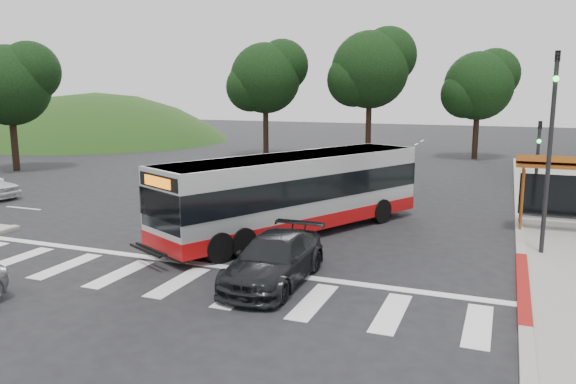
% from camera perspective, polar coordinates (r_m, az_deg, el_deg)
% --- Properties ---
extents(ground, '(140.00, 140.00, 0.00)m').
position_cam_1_polar(ground, '(20.42, -3.54, -4.77)').
color(ground, black).
rests_on(ground, ground).
extents(sidewalk_east, '(4.00, 40.00, 0.12)m').
position_cam_1_polar(sidewalk_east, '(26.52, 26.70, -2.20)').
color(sidewalk_east, gray).
rests_on(sidewalk_east, ground).
extents(curb_east, '(0.30, 40.00, 0.15)m').
position_cam_1_polar(curb_east, '(26.39, 22.38, -1.89)').
color(curb_east, '#9E9991').
rests_on(curb_east, ground).
extents(curb_east_red, '(0.32, 6.00, 0.15)m').
position_cam_1_polar(curb_east_red, '(16.71, 22.76, -8.79)').
color(curb_east_red, maroon).
rests_on(curb_east_red, ground).
extents(hillside_nw, '(44.00, 44.00, 10.00)m').
position_cam_1_polar(hillside_nw, '(62.82, -18.73, 4.99)').
color(hillside_nw, '#203A12').
rests_on(hillside_nw, ground).
extents(crosswalk_ladder, '(18.00, 2.60, 0.01)m').
position_cam_1_polar(crosswalk_ladder, '(16.23, -11.09, -8.98)').
color(crosswalk_ladder, silver).
rests_on(crosswalk_ladder, ground).
extents(traffic_signal_ne_tall, '(0.18, 0.37, 6.50)m').
position_cam_1_polar(traffic_signal_ne_tall, '(19.44, 25.14, 5.12)').
color(traffic_signal_ne_tall, black).
rests_on(traffic_signal_ne_tall, ground).
extents(traffic_signal_ne_short, '(0.18, 0.37, 4.00)m').
position_cam_1_polar(traffic_signal_ne_short, '(26.52, 24.02, 3.32)').
color(traffic_signal_ne_short, black).
rests_on(traffic_signal_ne_short, ground).
extents(tree_north_a, '(6.60, 6.15, 10.17)m').
position_cam_1_polar(tree_north_a, '(45.13, 8.45, 12.31)').
color(tree_north_a, black).
rests_on(tree_north_a, ground).
extents(tree_north_b, '(5.72, 5.33, 8.43)m').
position_cam_1_polar(tree_north_b, '(45.97, 18.89, 10.27)').
color(tree_north_b, black).
rests_on(tree_north_b, ground).
extents(tree_north_c, '(6.16, 5.74, 9.30)m').
position_cam_1_polar(tree_north_c, '(45.73, -2.19, 11.60)').
color(tree_north_c, black).
rests_on(tree_north_c, ground).
extents(tree_west_a, '(5.72, 5.33, 8.43)m').
position_cam_1_polar(tree_west_a, '(41.18, -26.33, 9.80)').
color(tree_west_a, black).
rests_on(tree_west_a, ground).
extents(transit_bus, '(7.29, 11.25, 2.93)m').
position_cam_1_polar(transit_bus, '(20.93, 0.79, -0.26)').
color(transit_bus, '#B2B4B7').
rests_on(transit_bus, ground).
extents(pedestrian, '(0.74, 0.70, 1.69)m').
position_cam_1_polar(pedestrian, '(17.72, -7.70, -4.37)').
color(pedestrian, white).
rests_on(pedestrian, ground).
extents(dark_sedan, '(1.93, 4.61, 1.33)m').
position_cam_1_polar(dark_sedan, '(15.75, -1.42, -6.86)').
color(dark_sedan, black).
rests_on(dark_sedan, ground).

